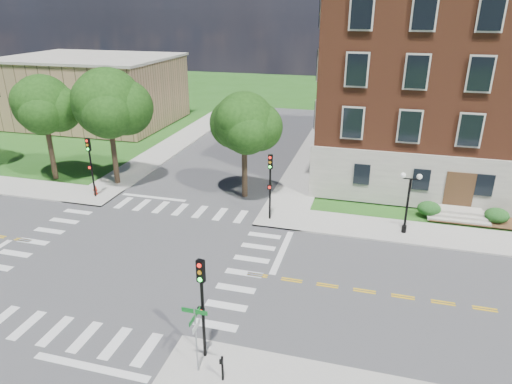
% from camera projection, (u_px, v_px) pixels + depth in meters
% --- Properties ---
extents(ground, '(160.00, 160.00, 0.00)m').
position_uv_depth(ground, '(132.00, 257.00, 28.05)').
color(ground, '#245417').
rests_on(ground, ground).
extents(road_ew, '(90.00, 12.00, 0.01)m').
position_uv_depth(road_ew, '(132.00, 256.00, 28.05)').
color(road_ew, '#3D3D3F').
rests_on(road_ew, ground).
extents(road_ns, '(12.00, 90.00, 0.01)m').
position_uv_depth(road_ns, '(132.00, 256.00, 28.05)').
color(road_ns, '#3D3D3F').
rests_on(road_ns, ground).
extents(sidewalk_ne, '(34.00, 34.00, 0.12)m').
position_uv_depth(sidewalk_ne, '(391.00, 190.00, 38.01)').
color(sidewalk_ne, '#9E9B93').
rests_on(sidewalk_ne, ground).
extents(sidewalk_nw, '(34.00, 34.00, 0.12)m').
position_uv_depth(sidewalk_nw, '(72.00, 159.00, 45.48)').
color(sidewalk_nw, '#9E9B93').
rests_on(sidewalk_nw, ground).
extents(crosswalk_east, '(2.20, 10.20, 0.02)m').
position_uv_depth(crosswalk_east, '(244.00, 273.00, 26.30)').
color(crosswalk_east, silver).
rests_on(crosswalk_east, ground).
extents(stop_bar_east, '(0.40, 5.50, 0.00)m').
position_uv_depth(stop_bar_east, '(282.00, 252.00, 28.59)').
color(stop_bar_east, silver).
rests_on(stop_bar_east, ground).
extents(main_building, '(30.60, 22.40, 16.50)m').
position_uv_depth(main_building, '(507.00, 81.00, 38.68)').
color(main_building, gray).
rests_on(main_building, ground).
extents(secondary_building, '(20.40, 15.40, 8.30)m').
position_uv_depth(secondary_building, '(93.00, 90.00, 58.55)').
color(secondary_building, '#A47E5A').
rests_on(secondary_building, ground).
extents(tree_b, '(4.88, 4.88, 9.03)m').
position_uv_depth(tree_b, '(43.00, 104.00, 37.90)').
color(tree_b, '#312618').
rests_on(tree_b, ground).
extents(tree_c, '(5.66, 5.66, 9.72)m').
position_uv_depth(tree_c, '(108.00, 103.00, 36.83)').
color(tree_c, '#312618').
rests_on(tree_c, ground).
extents(tree_d, '(4.62, 4.62, 8.35)m').
position_uv_depth(tree_d, '(244.00, 123.00, 34.39)').
color(tree_d, '#312618').
rests_on(tree_d, ground).
extents(traffic_signal_se, '(0.36, 0.41, 4.80)m').
position_uv_depth(traffic_signal_se, '(202.00, 297.00, 18.80)').
color(traffic_signal_se, black).
rests_on(traffic_signal_se, ground).
extents(traffic_signal_ne, '(0.37, 0.43, 4.80)m').
position_uv_depth(traffic_signal_ne, '(270.00, 179.00, 31.61)').
color(traffic_signal_ne, black).
rests_on(traffic_signal_ne, ground).
extents(traffic_signal_nw, '(0.33, 0.36, 4.80)m').
position_uv_depth(traffic_signal_nw, '(90.00, 160.00, 35.43)').
color(traffic_signal_nw, black).
rests_on(traffic_signal_nw, ground).
extents(twin_lamp_west, '(1.36, 0.36, 4.23)m').
position_uv_depth(twin_lamp_west, '(408.00, 200.00, 29.89)').
color(twin_lamp_west, black).
rests_on(twin_lamp_west, ground).
extents(street_sign_pole, '(1.10, 1.10, 3.10)m').
position_uv_depth(street_sign_pole, '(196.00, 328.00, 18.32)').
color(street_sign_pole, gray).
rests_on(street_sign_pole, ground).
extents(push_button_post, '(0.14, 0.21, 1.20)m').
position_uv_depth(push_button_post, '(222.00, 367.00, 18.39)').
color(push_button_post, black).
rests_on(push_button_post, ground).
extents(fire_hydrant, '(0.35, 0.35, 0.75)m').
position_uv_depth(fire_hydrant, '(95.00, 190.00, 36.80)').
color(fire_hydrant, '#A91C0D').
rests_on(fire_hydrant, ground).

